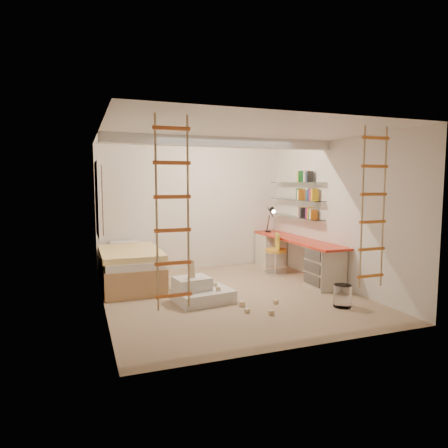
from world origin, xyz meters
name	(u,v)px	position (x,y,z in m)	size (l,w,h in m)	color
floor	(230,295)	(0.00, 0.00, 0.00)	(4.50, 4.50, 0.00)	#957E60
ceiling_beam	(224,142)	(0.00, 0.30, 2.52)	(4.00, 0.18, 0.16)	white
window_frame	(98,199)	(-1.97, 1.50, 1.55)	(0.06, 1.15, 1.35)	white
window_blind	(101,199)	(-1.93, 1.50, 1.55)	(0.02, 1.00, 1.20)	#4C2D1E
rope_ladder_left	(173,214)	(-1.35, -1.75, 1.52)	(0.41, 0.04, 2.13)	#CD5223
rope_ladder_right	(373,208)	(1.35, -1.75, 1.52)	(0.41, 0.04, 2.13)	orange
waste_bin	(343,296)	(1.34, -1.18, 0.17)	(0.27, 0.27, 0.33)	white
desk	(295,255)	(1.72, 0.86, 0.40)	(0.56, 2.80, 0.75)	red
shelves	(296,200)	(1.87, 1.13, 1.50)	(0.25, 1.80, 0.71)	white
bed	(130,267)	(-1.48, 1.23, 0.33)	(1.02, 2.00, 0.69)	#AD7F51
task_lamp	(272,215)	(1.67, 1.82, 1.14)	(0.14, 0.36, 0.57)	black
swivel_chair	(276,259)	(1.40, 1.07, 0.31)	(0.63, 0.63, 0.84)	gold
play_platform	(200,292)	(-0.58, -0.18, 0.15)	(0.95, 0.79, 0.38)	silver
toy_blocks	(222,289)	(-0.31, -0.46, 0.25)	(1.31, 1.13, 0.65)	#CCB284
books	(296,196)	(1.87, 1.13, 1.57)	(0.14, 0.70, 0.92)	orange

